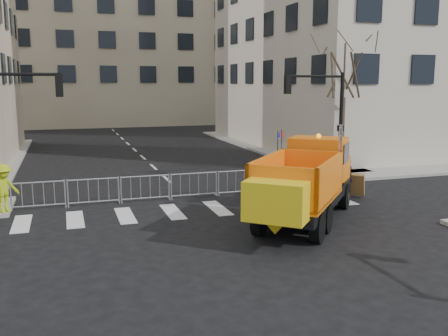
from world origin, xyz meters
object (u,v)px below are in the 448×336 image
object	(u,v)px
plow_truck	(305,180)
cop_c	(347,178)
worker	(4,188)
newspaper_box	(289,166)
cop_a	(305,171)
cop_b	(312,176)

from	to	relation	value
plow_truck	cop_c	world-z (taller)	plow_truck
worker	cop_c	bearing A→B (deg)	-48.76
newspaper_box	worker	bearing A→B (deg)	172.42
plow_truck	newspaper_box	xyz separation A→B (m)	(2.91, 7.44, -0.82)
cop_a	worker	xyz separation A→B (m)	(-12.41, -0.20, 0.06)
cop_a	newspaper_box	xyz separation A→B (m)	(0.67, 3.08, -0.29)
cop_b	worker	xyz separation A→B (m)	(-12.04, 1.18, 0.04)
cop_c	newspaper_box	bearing A→B (deg)	-133.67
plow_truck	cop_b	size ratio (longest dim) A/B	4.05
cop_b	newspaper_box	bearing A→B (deg)	-104.59
cop_b	newspaper_box	distance (m)	4.58
plow_truck	cop_c	xyz separation A→B (m)	(3.29, 2.61, -0.60)
cop_a	worker	distance (m)	12.41
newspaper_box	cop_c	bearing A→B (deg)	-107.13
cop_b	worker	size ratio (longest dim) A/B	1.12
plow_truck	cop_b	distance (m)	3.56
plow_truck	cop_c	bearing A→B (deg)	-10.51
worker	cop_b	bearing A→B (deg)	-47.72
worker	newspaper_box	bearing A→B (deg)	-28.07
cop_b	newspaper_box	xyz separation A→B (m)	(1.04, 4.45, -0.31)
cop_b	worker	distance (m)	12.09
cop_b	cop_c	size ratio (longest dim) A/B	1.09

